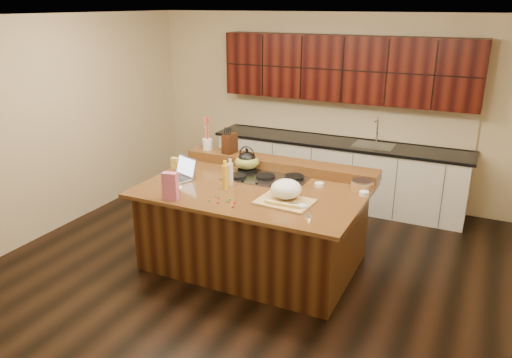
% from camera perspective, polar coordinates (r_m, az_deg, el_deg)
% --- Properties ---
extents(room, '(5.52, 5.02, 2.72)m').
position_cam_1_polar(room, '(5.30, -0.23, 3.41)').
color(room, black).
rests_on(room, ground).
extents(island, '(2.40, 1.60, 0.92)m').
position_cam_1_polar(island, '(5.61, -0.22, -5.32)').
color(island, black).
rests_on(island, ground).
extents(back_ledge, '(2.40, 0.30, 0.12)m').
position_cam_1_polar(back_ledge, '(6.01, 2.68, 1.69)').
color(back_ledge, black).
rests_on(back_ledge, island).
extents(cooktop, '(0.92, 0.52, 0.05)m').
position_cam_1_polar(cooktop, '(5.68, 1.09, 0.15)').
color(cooktop, gray).
rests_on(cooktop, island).
extents(back_counter, '(3.70, 0.66, 2.40)m').
position_cam_1_polar(back_counter, '(7.30, 9.57, 4.69)').
color(back_counter, silver).
rests_on(back_counter, ground).
extents(kettle, '(0.28, 0.28, 0.20)m').
position_cam_1_polar(kettle, '(5.87, -1.04, 2.15)').
color(kettle, black).
rests_on(kettle, cooktop).
extents(green_bowl, '(0.37, 0.37, 0.16)m').
position_cam_1_polar(green_bowl, '(5.88, -1.04, 1.96)').
color(green_bowl, olive).
rests_on(green_bowl, cooktop).
extents(laptop, '(0.41, 0.37, 0.24)m').
position_cam_1_polar(laptop, '(5.77, -8.45, 0.73)').
color(laptop, '#B7B7BC').
rests_on(laptop, island).
extents(oil_bottle, '(0.08, 0.08, 0.27)m').
position_cam_1_polar(oil_bottle, '(5.34, -3.54, 0.18)').
color(oil_bottle, gold).
rests_on(oil_bottle, island).
extents(vinegar_bottle, '(0.08, 0.08, 0.25)m').
position_cam_1_polar(vinegar_bottle, '(5.47, -2.96, 0.55)').
color(vinegar_bottle, silver).
rests_on(vinegar_bottle, island).
extents(wooden_tray, '(0.57, 0.45, 0.22)m').
position_cam_1_polar(wooden_tray, '(5.03, 3.42, -1.49)').
color(wooden_tray, tan).
rests_on(wooden_tray, island).
extents(ramekin_a, '(0.11, 0.11, 0.04)m').
position_cam_1_polar(ramekin_a, '(4.87, 5.25, -3.25)').
color(ramekin_a, white).
rests_on(ramekin_a, island).
extents(ramekin_b, '(0.12, 0.12, 0.04)m').
position_cam_1_polar(ramekin_b, '(5.31, 12.24, -1.63)').
color(ramekin_b, white).
rests_on(ramekin_b, island).
extents(ramekin_c, '(0.12, 0.12, 0.04)m').
position_cam_1_polar(ramekin_c, '(5.48, 7.23, -0.66)').
color(ramekin_c, white).
rests_on(ramekin_c, island).
extents(strainer_bowl, '(0.29, 0.29, 0.09)m').
position_cam_1_polar(strainer_bowl, '(5.46, 12.03, -0.78)').
color(strainer_bowl, '#996B3F').
rests_on(strainer_bowl, island).
extents(kitchen_timer, '(0.10, 0.10, 0.07)m').
position_cam_1_polar(kitchen_timer, '(4.71, 6.04, -3.93)').
color(kitchen_timer, silver).
rests_on(kitchen_timer, island).
extents(pink_bag, '(0.17, 0.11, 0.29)m').
position_cam_1_polar(pink_bag, '(5.12, -9.75, -0.81)').
color(pink_bag, '#C05A7C').
rests_on(pink_bag, island).
extents(candy_plate, '(0.19, 0.19, 0.01)m').
position_cam_1_polar(candy_plate, '(5.46, -9.39, -1.03)').
color(candy_plate, white).
rests_on(candy_plate, island).
extents(package_box, '(0.10, 0.07, 0.13)m').
position_cam_1_polar(package_box, '(6.11, -9.22, 1.81)').
color(package_box, gold).
rests_on(package_box, island).
extents(utensil_crock, '(0.14, 0.14, 0.14)m').
position_cam_1_polar(utensil_crock, '(6.41, -5.57, 3.97)').
color(utensil_crock, white).
rests_on(utensil_crock, back_ledge).
extents(knife_block, '(0.13, 0.21, 0.24)m').
position_cam_1_polar(knife_block, '(6.24, -3.01, 4.10)').
color(knife_block, black).
rests_on(knife_block, back_ledge).
extents(gumdrop_0, '(0.02, 0.02, 0.02)m').
position_cam_1_polar(gumdrop_0, '(5.01, -3.09, -2.69)').
color(gumdrop_0, red).
rests_on(gumdrop_0, island).
extents(gumdrop_1, '(0.02, 0.02, 0.02)m').
position_cam_1_polar(gumdrop_1, '(5.17, -4.60, -1.97)').
color(gumdrop_1, '#198C26').
rests_on(gumdrop_1, island).
extents(gumdrop_2, '(0.02, 0.02, 0.02)m').
position_cam_1_polar(gumdrop_2, '(5.13, -4.27, -2.17)').
color(gumdrop_2, red).
rests_on(gumdrop_2, island).
extents(gumdrop_3, '(0.02, 0.02, 0.02)m').
position_cam_1_polar(gumdrop_3, '(5.08, -2.98, -2.34)').
color(gumdrop_3, '#198C26').
rests_on(gumdrop_3, island).
extents(gumdrop_4, '(0.02, 0.02, 0.02)m').
position_cam_1_polar(gumdrop_4, '(5.00, -2.47, -2.72)').
color(gumdrop_4, red).
rests_on(gumdrop_4, island).
extents(gumdrop_5, '(0.02, 0.02, 0.02)m').
position_cam_1_polar(gumdrop_5, '(5.07, -5.42, -2.48)').
color(gumdrop_5, '#198C26').
rests_on(gumdrop_5, island).
extents(gumdrop_6, '(0.02, 0.02, 0.02)m').
position_cam_1_polar(gumdrop_6, '(5.01, -4.40, -2.72)').
color(gumdrop_6, red).
rests_on(gumdrop_6, island).
extents(gumdrop_7, '(0.02, 0.02, 0.02)m').
position_cam_1_polar(gumdrop_7, '(5.04, -3.35, -2.55)').
color(gumdrop_7, '#198C26').
rests_on(gumdrop_7, island).
extents(gumdrop_8, '(0.02, 0.02, 0.02)m').
position_cam_1_polar(gumdrop_8, '(4.90, -2.67, -3.18)').
color(gumdrop_8, red).
rests_on(gumdrop_8, island).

